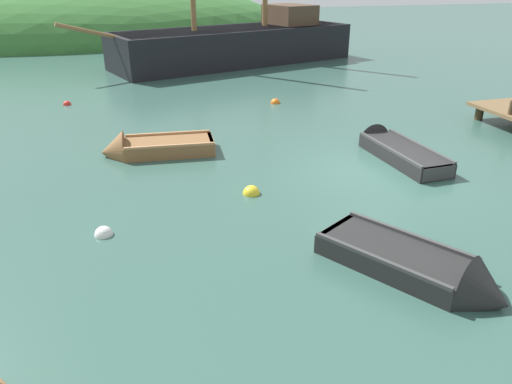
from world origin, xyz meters
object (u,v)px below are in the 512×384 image
object	(u,v)px
rowboat_outer_left	(392,150)
buoy_red	(67,105)
rowboat_center	(150,150)
buoy_orange	(275,103)
buoy_white	(104,235)
buoy_yellow	(251,194)
sailing_ship	(237,50)
rowboat_near_dock	(423,271)

from	to	relation	value
rowboat_outer_left	buoy_red	bearing A→B (deg)	44.82
rowboat_center	buoy_orange	size ratio (longest dim) A/B	8.84
buoy_white	buoy_yellow	world-z (taller)	buoy_yellow
sailing_ship	buoy_orange	xyz separation A→B (m)	(-0.87, -9.54, -0.75)
rowboat_outer_left	buoy_orange	bearing A→B (deg)	9.24
rowboat_center	rowboat_outer_left	size ratio (longest dim) A/B	0.86
rowboat_center	buoy_orange	world-z (taller)	rowboat_center
sailing_ship	rowboat_near_dock	world-z (taller)	sailing_ship
rowboat_near_dock	buoy_orange	bearing A→B (deg)	142.62
sailing_ship	rowboat_center	xyz separation A→B (m)	(-6.31, -14.20, -0.61)
buoy_orange	rowboat_center	bearing A→B (deg)	-139.42
rowboat_center	buoy_red	world-z (taller)	rowboat_center
buoy_red	buoy_white	bearing A→B (deg)	-83.66
rowboat_center	buoy_red	distance (m)	7.31
sailing_ship	rowboat_near_dock	size ratio (longest dim) A/B	4.73
buoy_white	buoy_orange	world-z (taller)	buoy_orange
sailing_ship	buoy_red	distance (m)	11.65
buoy_orange	buoy_white	bearing A→B (deg)	-126.33
sailing_ship	rowboat_near_dock	distance (m)	22.12
sailing_ship	buoy_white	bearing A→B (deg)	51.08
rowboat_outer_left	buoy_red	size ratio (longest dim) A/B	12.23
buoy_white	buoy_yellow	bearing A→B (deg)	17.42
buoy_white	buoy_yellow	xyz separation A→B (m)	(3.44, 1.08, 0.00)
buoy_orange	buoy_yellow	bearing A→B (deg)	-112.41
rowboat_center	rowboat_near_dock	xyz separation A→B (m)	(3.95, -7.79, -0.00)
rowboat_outer_left	sailing_ship	bearing A→B (deg)	-0.31
sailing_ship	rowboat_outer_left	bearing A→B (deg)	74.92
buoy_orange	buoy_red	size ratio (longest dim) A/B	1.19
sailing_ship	rowboat_center	distance (m)	15.55
rowboat_center	buoy_yellow	xyz separation A→B (m)	(2.06, -3.54, -0.13)
rowboat_center	buoy_red	size ratio (longest dim) A/B	10.50
rowboat_outer_left	buoy_orange	xyz separation A→B (m)	(-1.32, 6.73, -0.14)
buoy_orange	buoy_red	xyz separation A→B (m)	(-8.09, 2.14, 0.00)
buoy_orange	buoy_red	distance (m)	8.37
buoy_yellow	rowboat_center	bearing A→B (deg)	120.17
buoy_red	rowboat_center	bearing A→B (deg)	-68.69
rowboat_center	rowboat_outer_left	world-z (taller)	rowboat_center
rowboat_center	rowboat_near_dock	world-z (taller)	rowboat_center
rowboat_center	rowboat_near_dock	size ratio (longest dim) A/B	0.96
rowboat_outer_left	buoy_yellow	bearing A→B (deg)	105.49
buoy_orange	sailing_ship	bearing A→B (deg)	84.76
rowboat_center	buoy_orange	xyz separation A→B (m)	(5.44, 4.66, -0.13)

